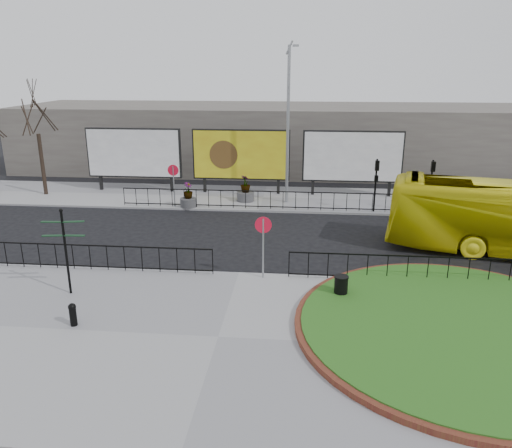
# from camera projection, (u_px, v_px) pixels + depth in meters

# --- Properties ---
(ground) EXTENTS (90.00, 90.00, 0.00)m
(ground) POSITION_uv_depth(u_px,v_px,m) (239.00, 275.00, 19.99)
(ground) COLOR black
(ground) RESTS_ON ground
(pavement_near) EXTENTS (30.00, 10.00, 0.12)m
(pavement_near) POSITION_uv_depth(u_px,v_px,m) (218.00, 338.00, 15.23)
(pavement_near) COLOR gray
(pavement_near) RESTS_ON ground
(pavement_far) EXTENTS (44.00, 6.00, 0.12)m
(pavement_far) POSITION_uv_depth(u_px,v_px,m) (263.00, 198.00, 31.36)
(pavement_far) COLOR gray
(pavement_far) RESTS_ON ground
(brick_edge) EXTENTS (10.40, 10.40, 0.18)m
(brick_edge) POSITION_uv_depth(u_px,v_px,m) (462.00, 329.00, 15.46)
(brick_edge) COLOR brown
(brick_edge) RESTS_ON pavement_near
(grass_lawn) EXTENTS (10.00, 10.00, 0.22)m
(grass_lawn) POSITION_uv_depth(u_px,v_px,m) (462.00, 329.00, 15.46)
(grass_lawn) COLOR #254F15
(grass_lawn) RESTS_ON pavement_near
(railing_near_left) EXTENTS (10.00, 0.10, 1.10)m
(railing_near_left) POSITION_uv_depth(u_px,v_px,m) (90.00, 257.00, 20.04)
(railing_near_left) COLOR black
(railing_near_left) RESTS_ON pavement_near
(railing_near_right) EXTENTS (9.00, 0.10, 1.10)m
(railing_near_right) POSITION_uv_depth(u_px,v_px,m) (408.00, 268.00, 18.92)
(railing_near_right) COLOR black
(railing_near_right) RESTS_ON pavement_near
(railing_far) EXTENTS (18.00, 0.10, 1.10)m
(railing_far) POSITION_uv_depth(u_px,v_px,m) (277.00, 200.00, 28.52)
(railing_far) COLOR black
(railing_far) RESTS_ON pavement_far
(speed_sign_far) EXTENTS (0.64, 0.07, 2.47)m
(speed_sign_far) POSITION_uv_depth(u_px,v_px,m) (173.00, 176.00, 28.78)
(speed_sign_far) COLOR gray
(speed_sign_far) RESTS_ON pavement_far
(speed_sign_near) EXTENTS (0.64, 0.07, 2.47)m
(speed_sign_near) POSITION_uv_depth(u_px,v_px,m) (263.00, 234.00, 18.95)
(speed_sign_near) COLOR gray
(speed_sign_near) RESTS_ON pavement_near
(billboard_left) EXTENTS (6.20, 0.31, 4.10)m
(billboard_left) POSITION_uv_depth(u_px,v_px,m) (134.00, 153.00, 32.27)
(billboard_left) COLOR black
(billboard_left) RESTS_ON pavement_far
(billboard_mid) EXTENTS (6.20, 0.31, 4.10)m
(billboard_mid) POSITION_uv_depth(u_px,v_px,m) (241.00, 155.00, 31.64)
(billboard_mid) COLOR black
(billboard_mid) RESTS_ON pavement_far
(billboard_right) EXTENTS (6.20, 0.31, 4.10)m
(billboard_right) POSITION_uv_depth(u_px,v_px,m) (353.00, 157.00, 31.02)
(billboard_right) COLOR black
(billboard_right) RESTS_ON pavement_far
(lamp_post) EXTENTS (0.74, 0.18, 9.23)m
(lamp_post) POSITION_uv_depth(u_px,v_px,m) (288.00, 123.00, 28.83)
(lamp_post) COLOR gray
(lamp_post) RESTS_ON pavement_far
(signal_pole_a) EXTENTS (0.22, 0.26, 3.00)m
(signal_pole_a) POSITION_uv_depth(u_px,v_px,m) (376.00, 177.00, 27.63)
(signal_pole_a) COLOR black
(signal_pole_a) RESTS_ON pavement_far
(signal_pole_b) EXTENTS (0.22, 0.26, 3.00)m
(signal_pole_b) POSITION_uv_depth(u_px,v_px,m) (432.00, 179.00, 27.36)
(signal_pole_b) COLOR black
(signal_pole_b) RESTS_ON pavement_far
(tree_left) EXTENTS (2.00, 2.00, 7.00)m
(tree_left) POSITION_uv_depth(u_px,v_px,m) (39.00, 139.00, 31.06)
(tree_left) COLOR #2D2119
(tree_left) RESTS_ON pavement_far
(building_backdrop) EXTENTS (40.00, 10.00, 5.00)m
(building_backdrop) POSITION_uv_depth(u_px,v_px,m) (273.00, 137.00, 40.10)
(building_backdrop) COLOR #67625A
(building_backdrop) RESTS_ON ground
(fingerpost_sign) EXTENTS (1.50, 0.40, 3.20)m
(fingerpost_sign) POSITION_uv_depth(u_px,v_px,m) (65.00, 243.00, 17.56)
(fingerpost_sign) COLOR black
(fingerpost_sign) RESTS_ON pavement_near
(bollard) EXTENTS (0.25, 0.25, 0.76)m
(bollard) POSITION_uv_depth(u_px,v_px,m) (73.00, 313.00, 15.77)
(bollard) COLOR black
(bollard) RESTS_ON pavement_near
(litter_bin) EXTENTS (0.51, 0.51, 0.85)m
(litter_bin) POSITION_uv_depth(u_px,v_px,m) (341.00, 287.00, 17.60)
(litter_bin) COLOR black
(litter_bin) RESTS_ON pavement_near
(planter_a) EXTENTS (0.96, 0.96, 1.45)m
(planter_a) POSITION_uv_depth(u_px,v_px,m) (188.00, 198.00, 29.09)
(planter_a) COLOR #4C4C4F
(planter_a) RESTS_ON pavement_far
(planter_b) EXTENTS (1.06, 1.06, 1.61)m
(planter_b) POSITION_uv_depth(u_px,v_px,m) (245.00, 192.00, 30.31)
(planter_b) COLOR #4C4C4F
(planter_b) RESTS_ON pavement_far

